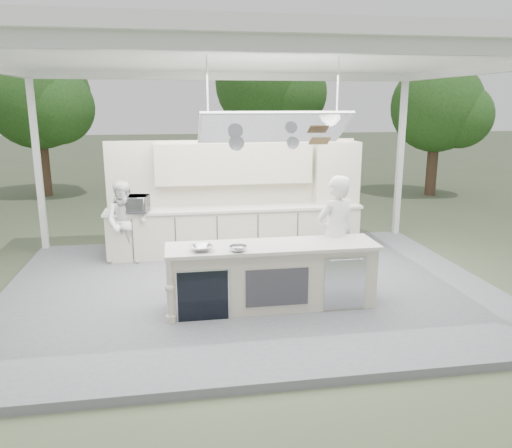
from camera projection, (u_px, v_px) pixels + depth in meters
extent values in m
plane|color=#455037|center=(250.00, 292.00, 8.35)|extent=(90.00, 90.00, 0.00)
cube|color=slate|center=(250.00, 288.00, 8.34)|extent=(8.00, 6.00, 0.12)
cube|color=white|center=(400.00, 159.00, 11.31)|extent=(0.12, 0.12, 3.70)
cube|color=white|center=(38.00, 166.00, 10.08)|extent=(0.12, 0.12, 3.70)
cube|color=white|center=(249.00, 55.00, 7.46)|extent=(8.20, 6.20, 0.16)
cube|color=white|center=(295.00, 44.00, 4.72)|extent=(8.00, 0.12, 0.16)
cube|color=white|center=(228.00, 76.00, 10.28)|extent=(8.00, 0.12, 0.16)
cube|color=white|center=(486.00, 69.00, 8.12)|extent=(0.12, 6.00, 0.16)
cube|color=white|center=(274.00, 128.00, 6.87)|extent=(2.00, 0.71, 0.43)
cube|color=white|center=(274.00, 128.00, 6.87)|extent=(2.06, 0.76, 0.46)
cylinder|color=white|center=(207.00, 92.00, 6.62)|extent=(0.02, 0.02, 0.95)
cylinder|color=white|center=(337.00, 92.00, 6.90)|extent=(0.02, 0.02, 0.95)
cylinder|color=silver|center=(236.00, 143.00, 6.99)|extent=(0.22, 0.14, 0.21)
cylinder|color=silver|center=(293.00, 143.00, 7.07)|extent=(0.18, 0.12, 0.18)
cube|color=brown|center=(320.00, 141.00, 7.15)|extent=(0.28, 0.18, 0.12)
cube|color=beige|center=(272.00, 277.00, 7.39)|extent=(3.00, 0.70, 0.90)
cube|color=silver|center=(273.00, 246.00, 7.28)|extent=(3.10, 0.78, 0.05)
cylinder|color=beige|center=(170.00, 291.00, 6.81)|extent=(0.11, 0.11, 0.92)
cube|color=black|center=(203.00, 296.00, 6.90)|extent=(0.70, 0.04, 0.72)
cube|color=silver|center=(203.00, 296.00, 6.90)|extent=(0.74, 0.03, 0.72)
cube|color=#37363C|center=(277.00, 287.00, 7.05)|extent=(0.90, 0.02, 0.55)
cube|color=silver|center=(345.00, 283.00, 7.21)|extent=(0.62, 0.02, 0.78)
cube|color=beige|center=(236.00, 231.00, 10.04)|extent=(5.00, 0.65, 0.90)
cube|color=silver|center=(235.00, 208.00, 9.93)|extent=(5.08, 0.72, 0.05)
cube|color=beige|center=(234.00, 195.00, 10.17)|extent=(5.00, 0.10, 2.25)
cube|color=beige|center=(234.00, 163.00, 9.89)|extent=(3.10, 0.38, 0.80)
cube|color=beige|center=(336.00, 174.00, 10.23)|extent=(0.90, 0.45, 1.30)
cube|color=brown|center=(336.00, 174.00, 10.23)|extent=(0.84, 0.40, 0.03)
cylinder|color=silver|center=(332.00, 201.00, 10.21)|extent=(0.20, 0.20, 0.12)
cylinder|color=black|center=(333.00, 193.00, 10.17)|extent=(0.17, 0.17, 0.20)
cylinder|color=black|center=(349.00, 201.00, 10.26)|extent=(0.16, 0.16, 0.10)
cone|color=black|center=(349.00, 193.00, 10.22)|extent=(0.14, 0.14, 0.24)
cylinder|color=#4E3727|center=(44.00, 165.00, 16.83)|extent=(0.36, 0.36, 2.10)
sphere|color=#355D22|center=(38.00, 97.00, 16.30)|extent=(3.40, 3.40, 3.40)
sphere|color=#355D22|center=(57.00, 107.00, 16.00)|extent=(2.38, 2.38, 2.38)
cylinder|color=#4E3727|center=(266.00, 151.00, 19.97)|extent=(0.36, 0.36, 2.45)
sphere|color=#355D22|center=(267.00, 83.00, 19.35)|extent=(4.00, 4.00, 4.00)
sphere|color=#355D22|center=(290.00, 93.00, 18.99)|extent=(2.80, 2.80, 2.80)
cylinder|color=#4E3727|center=(432.00, 167.00, 16.98)|extent=(0.36, 0.36, 1.92)
sphere|color=#355D22|center=(437.00, 106.00, 16.51)|extent=(3.00, 3.00, 3.00)
sphere|color=#355D22|center=(460.00, 116.00, 16.24)|extent=(2.10, 2.10, 2.10)
imported|color=white|center=(335.00, 235.00, 7.79)|extent=(0.80, 0.65, 1.89)
imported|color=white|center=(125.00, 223.00, 9.29)|extent=(0.84, 0.69, 1.57)
imported|color=silver|center=(133.00, 204.00, 9.38)|extent=(0.64, 0.49, 0.32)
imported|color=silver|center=(201.00, 248.00, 6.95)|extent=(0.36, 0.36, 0.08)
imported|color=#B9BAC0|center=(238.00, 249.00, 6.94)|extent=(0.29, 0.29, 0.08)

